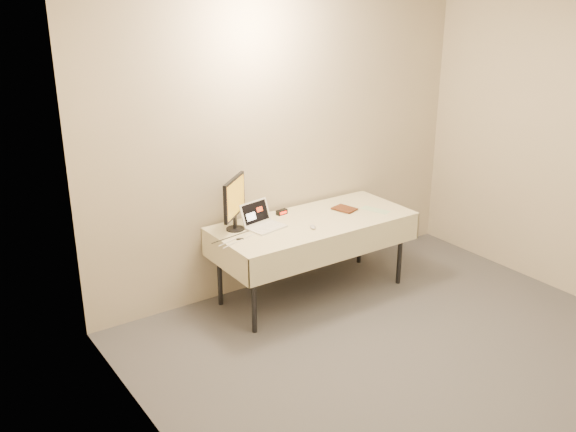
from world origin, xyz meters
TOP-DOWN VIEW (x-y plane):
  - ground at (0.00, 0.00)m, footprint 5.00×5.00m
  - back_wall at (0.00, 2.50)m, footprint 4.00×0.10m
  - table at (0.00, 2.05)m, footprint 1.86×0.81m
  - laptop at (-0.47, 2.17)m, footprint 0.36×0.35m
  - monitor at (-0.70, 2.24)m, footprint 0.36×0.32m
  - book at (0.33, 2.08)m, footprint 0.16×0.06m
  - alarm_clock at (-0.15, 2.33)m, footprint 0.11×0.06m
  - clicker at (-0.12, 1.89)m, footprint 0.08×0.11m
  - paper_form at (0.64, 1.93)m, footprint 0.19×0.30m
  - usb_dongle at (-0.78, 2.02)m, footprint 0.06×0.04m

SIDE VIEW (x-z plane):
  - ground at x=0.00m, z-range 0.00..0.00m
  - table at x=0.00m, z-range 0.31..1.05m
  - paper_form at x=0.64m, z-range 0.74..0.74m
  - usb_dongle at x=-0.78m, z-range 0.74..0.75m
  - clicker at x=-0.12m, z-range 0.74..0.76m
  - alarm_clock at x=-0.15m, z-range 0.74..0.78m
  - laptop at x=-0.47m, z-range 0.68..0.90m
  - book at x=0.33m, z-range 0.74..0.95m
  - monitor at x=-0.70m, z-range 0.78..1.25m
  - back_wall at x=0.00m, z-range 0.00..2.70m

